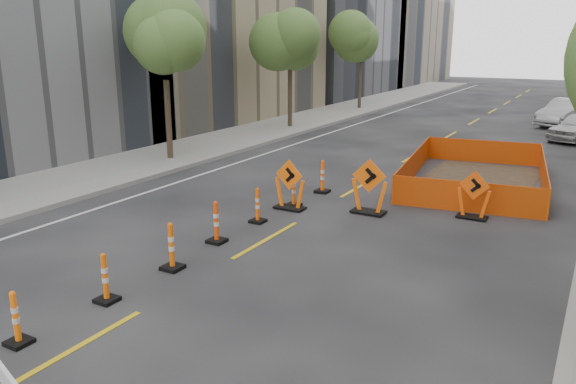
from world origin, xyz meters
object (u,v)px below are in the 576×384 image
Objects in this scene: channelizer_4 at (171,246)px; chevron_sign_left at (290,184)px; channelizer_8 at (323,176)px; chevron_sign_right at (474,195)px; parked_car_mid at (566,113)px; channelizer_7 at (294,190)px; channelizer_6 at (258,205)px; channelizer_5 at (216,222)px; channelizer_2 at (16,318)px; chevron_sign_center at (369,186)px; channelizer_3 at (105,278)px.

chevron_sign_left is at bearing 89.92° from channelizer_4.
chevron_sign_left is at bearing -90.41° from channelizer_8.
chevron_sign_right is 20.39m from parked_car_mid.
channelizer_4 reaches higher than channelizer_7.
channelizer_4 is 5.21m from chevron_sign_left.
channelizer_4 is 3.68m from channelizer_6.
chevron_sign_right is (5.07, 5.13, 0.16)m from channelizer_5.
channelizer_7 is at bearing 89.44° from channelizer_2.
channelizer_7 is 5.15m from chevron_sign_right.
chevron_sign_left reaches higher than chevron_sign_right.
chevron_sign_left is at bearing -158.34° from chevron_sign_right.
channelizer_2 is at bearing -113.44° from chevron_sign_right.
channelizer_2 is 0.94× the size of channelizer_7.
chevron_sign_right is (5.03, 10.64, 0.21)m from channelizer_2.
channelizer_4 is at bearing 88.14° from channelizer_2.
chevron_sign_center is at bearing -32.39° from channelizer_8.
chevron_sign_left reaches higher than channelizer_8.
chevron_sign_right is (4.88, -0.38, 0.15)m from channelizer_8.
channelizer_6 is 0.21× the size of parked_car_mid.
channelizer_3 is 7.04m from chevron_sign_left.
parked_car_mid is at bearing 79.50° from chevron_sign_left.
channelizer_8 is 2.15m from chevron_sign_left.
channelizer_7 is at bearing 89.86° from channelizer_3.
channelizer_8 is 20.80m from parked_car_mid.
channelizer_7 is at bearing 87.85° from channelizer_5.
chevron_sign_center reaches higher than channelizer_3.
channelizer_6 is at bearing -93.38° from channelizer_7.
chevron_sign_center reaches higher than channelizer_5.
parked_car_mid reaches higher than chevron_sign_left.
channelizer_3 is 1.84m from channelizer_4.
channelizer_6 is (-0.02, 7.34, 0.02)m from channelizer_2.
channelizer_6 is 3.68m from channelizer_8.
chevron_sign_right is at bearing -73.74° from parked_car_mid.
chevron_sign_right reaches higher than channelizer_4.
channelizer_7 is (0.14, 3.67, -0.03)m from channelizer_5.
channelizer_4 reaches higher than channelizer_5.
parked_car_mid is (0.85, 20.37, 0.08)m from chevron_sign_right.
channelizer_2 is 7.34m from channelizer_6.
channelizer_7 is at bearing 101.00° from chevron_sign_left.
parked_car_mid is at bearing 74.00° from channelizer_8.
channelizer_4 is 1.01× the size of channelizer_5.
channelizer_6 is (-0.14, 3.67, -0.05)m from channelizer_4.
channelizer_2 is at bearing -89.49° from channelizer_5.
channelizer_5 is 5.51m from channelizer_8.
channelizer_4 reaches higher than channelizer_2.
chevron_sign_right is at bearing 33.15° from channelizer_6.
parked_car_mid is at bearing 70.62° from chevron_sign_center.
channelizer_3 is 0.66× the size of chevron_sign_left.
channelizer_3 reaches higher than channelizer_2.
chevron_sign_left is (0.18, 3.37, 0.22)m from channelizer_5.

